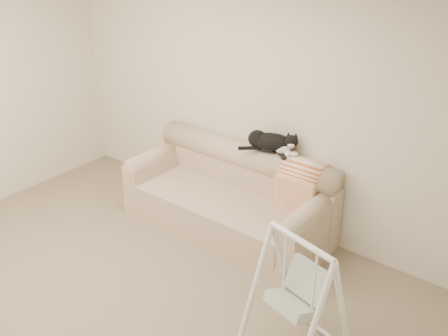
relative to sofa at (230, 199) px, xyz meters
name	(u,v)px	position (x,y,z in m)	size (l,w,h in m)	color
ground_plane	(113,305)	(-0.03, -1.62, -0.35)	(5.00, 5.00, 0.00)	#72604E
room_shell	(93,142)	(-0.03, -1.62, 1.18)	(5.04, 4.04, 2.60)	beige
sofa	(230,199)	(0.00, 0.00, 0.00)	(2.20, 0.93, 0.90)	tan
remote_a	(267,151)	(0.29, 0.22, 0.56)	(0.19, 0.09, 0.03)	black
remote_b	(282,155)	(0.47, 0.22, 0.56)	(0.16, 0.15, 0.02)	black
tuxedo_cat	(271,142)	(0.33, 0.23, 0.66)	(0.58, 0.39, 0.24)	black
throw_blanket	(303,178)	(0.71, 0.23, 0.37)	(0.43, 0.38, 0.58)	#CE561F
baby_swing	(298,298)	(1.45, -1.09, 0.16)	(0.76, 0.80, 1.03)	white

